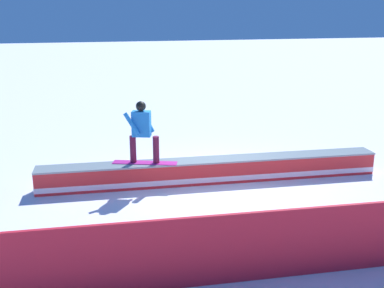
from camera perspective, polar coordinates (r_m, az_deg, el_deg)
The scene contains 4 objects.
ground_plane at distance 10.78m, azimuth 2.56°, elevation -4.64°, with size 120.00×120.00×0.00m, color white.
grind_box at distance 10.69m, azimuth 2.57°, elevation -3.40°, with size 7.94×1.38×0.55m.
snowboarder at distance 10.16m, azimuth -6.21°, elevation 1.73°, with size 1.44×0.78×1.40m.
safety_fence at distance 7.10m, azimuth 14.06°, elevation -11.66°, with size 9.78×0.06×1.07m, color red.
Camera 1 is at (3.38, 9.52, 3.74)m, focal length 42.96 mm.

